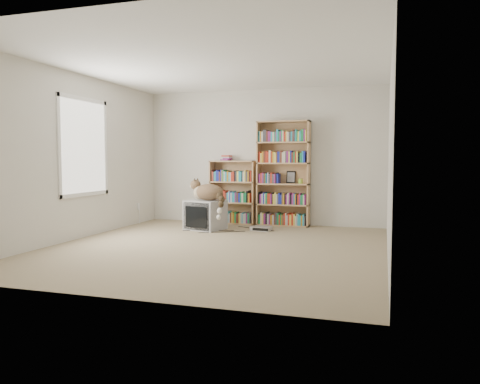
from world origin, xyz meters
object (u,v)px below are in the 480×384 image
(cat, at_px, (210,195))
(dvd_player, at_px, (261,228))
(bookcase_short, at_px, (233,195))
(bookcase_tall, at_px, (284,176))
(crt_tv, at_px, (206,215))

(cat, height_order, dvd_player, cat)
(dvd_player, bearing_deg, bookcase_short, 141.52)
(bookcase_short, bearing_deg, dvd_player, -44.87)
(bookcase_tall, bearing_deg, crt_tv, -143.61)
(bookcase_tall, bearing_deg, bookcase_short, 179.99)
(bookcase_short, bearing_deg, cat, -96.40)
(bookcase_tall, distance_m, bookcase_short, 1.03)
(crt_tv, height_order, bookcase_tall, bookcase_tall)
(crt_tv, xyz_separation_m, cat, (0.12, -0.07, 0.36))
(crt_tv, bearing_deg, bookcase_short, 90.29)
(bookcase_tall, bearing_deg, dvd_player, -107.30)
(crt_tv, distance_m, cat, 0.38)
(crt_tv, distance_m, dvd_player, 0.99)
(crt_tv, distance_m, bookcase_short, 0.94)
(bookcase_tall, height_order, dvd_player, bookcase_tall)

